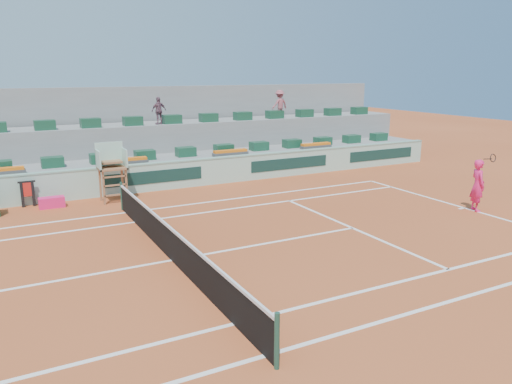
# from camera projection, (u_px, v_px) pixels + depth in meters

# --- Properties ---
(ground) EXTENTS (90.00, 90.00, 0.00)m
(ground) POSITION_uv_depth(u_px,v_px,m) (172.00, 260.00, 14.09)
(ground) COLOR #A84620
(ground) RESTS_ON ground
(seating_tier_lower) EXTENTS (36.00, 4.00, 1.20)m
(seating_tier_lower) POSITION_uv_depth(u_px,v_px,m) (98.00, 173.00, 23.15)
(seating_tier_lower) COLOR gray
(seating_tier_lower) RESTS_ON ground
(seating_tier_upper) EXTENTS (36.00, 2.40, 2.60)m
(seating_tier_upper) POSITION_uv_depth(u_px,v_px,m) (91.00, 153.00, 24.36)
(seating_tier_upper) COLOR gray
(seating_tier_upper) RESTS_ON ground
(stadium_back_wall) EXTENTS (36.00, 0.40, 4.40)m
(stadium_back_wall) POSITION_uv_depth(u_px,v_px,m) (84.00, 131.00, 25.53)
(stadium_back_wall) COLOR gray
(stadium_back_wall) RESTS_ON ground
(player_bag) EXTENTS (0.95, 0.42, 0.42)m
(player_bag) POSITION_uv_depth(u_px,v_px,m) (52.00, 202.00, 19.47)
(player_bag) COLOR #FF216E
(player_bag) RESTS_ON ground
(spectator_mid) EXTENTS (0.85, 0.51, 1.36)m
(spectator_mid) POSITION_uv_depth(u_px,v_px,m) (159.00, 111.00, 24.78)
(spectator_mid) COLOR #744D5C
(spectator_mid) RESTS_ON seating_tier_upper
(spectator_right) EXTENTS (1.11, 0.77, 1.57)m
(spectator_right) POSITION_uv_depth(u_px,v_px,m) (280.00, 104.00, 28.11)
(spectator_right) COLOR #A8545C
(spectator_right) RESTS_ON seating_tier_upper
(court_lines) EXTENTS (23.89, 11.09, 0.01)m
(court_lines) POSITION_uv_depth(u_px,v_px,m) (172.00, 260.00, 14.09)
(court_lines) COLOR white
(court_lines) RESTS_ON ground
(tennis_net) EXTENTS (0.10, 11.97, 1.10)m
(tennis_net) POSITION_uv_depth(u_px,v_px,m) (171.00, 243.00, 13.96)
(tennis_net) COLOR black
(tennis_net) RESTS_ON ground
(advertising_hoarding) EXTENTS (36.00, 0.34, 1.26)m
(advertising_hoarding) POSITION_uv_depth(u_px,v_px,m) (108.00, 181.00, 21.26)
(advertising_hoarding) COLOR #A7D3BE
(advertising_hoarding) RESTS_ON ground
(umpire_chair) EXTENTS (1.10, 0.90, 2.40)m
(umpire_chair) POSITION_uv_depth(u_px,v_px,m) (111.00, 164.00, 20.17)
(umpire_chair) COLOR brown
(umpire_chair) RESTS_ON ground
(seat_row_lower) EXTENTS (32.90, 0.60, 0.44)m
(seat_row_lower) POSITION_uv_depth(u_px,v_px,m) (100.00, 158.00, 22.18)
(seat_row_lower) COLOR #17472E
(seat_row_lower) RESTS_ON seating_tier_lower
(seat_row_upper) EXTENTS (32.90, 0.60, 0.44)m
(seat_row_upper) POSITION_uv_depth(u_px,v_px,m) (90.00, 123.00, 23.49)
(seat_row_upper) COLOR #17472E
(seat_row_upper) RESTS_ON seating_tier_upper
(flower_planters) EXTENTS (26.80, 0.36, 0.28)m
(flower_planters) POSITION_uv_depth(u_px,v_px,m) (68.00, 166.00, 20.84)
(flower_planters) COLOR #494949
(flower_planters) RESTS_ON seating_tier_lower
(towel_rack) EXTENTS (0.64, 0.11, 1.03)m
(towel_rack) POSITION_uv_depth(u_px,v_px,m) (27.00, 192.00, 19.53)
(towel_rack) COLOR black
(towel_rack) RESTS_ON ground
(tennis_player) EXTENTS (0.72, 0.99, 2.28)m
(tennis_player) POSITION_uv_depth(u_px,v_px,m) (478.00, 185.00, 18.88)
(tennis_player) COLOR #FF216E
(tennis_player) RESTS_ON ground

